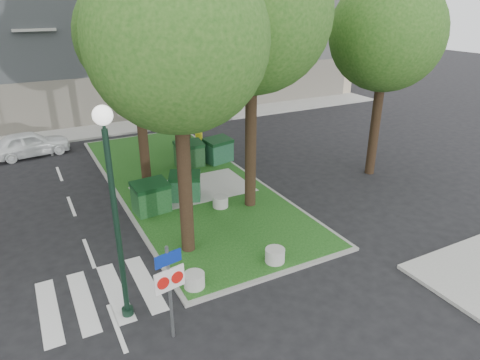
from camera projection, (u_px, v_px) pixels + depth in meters
ground at (265, 279)px, 13.08m from camera, size 120.00×120.00×0.00m
median_island at (185, 182)px, 19.77m from camera, size 6.00×16.00×0.12m
median_kerb at (185, 183)px, 19.78m from camera, size 6.30×16.30×0.10m
building_sidewalk at (120, 128)px, 28.09m from camera, size 42.00×3.00×0.12m
zebra_crossing at (130, 287)px, 12.68m from camera, size 5.00×3.00×0.01m
tree_median_near_left at (178, 22)px, 11.69m from camera, size 5.20×5.20×10.53m
tree_median_mid at (134, 23)px, 17.32m from camera, size 4.80×4.80×9.99m
tree_street_right at (389, 22)px, 18.38m from camera, size 5.00×5.00×10.06m
dumpster_a at (151, 197)px, 16.72m from camera, size 1.47×1.10×1.28m
dumpster_b at (185, 186)px, 17.79m from camera, size 1.54×1.35×1.19m
dumpster_c at (189, 154)px, 21.35m from camera, size 1.40×1.00×1.28m
dumpster_d at (218, 150)px, 21.92m from camera, size 1.56×1.25×1.28m
bollard_left at (194, 280)px, 12.45m from camera, size 0.62×0.62×0.44m
bollard_right at (275, 255)px, 13.64m from camera, size 0.63×0.63×0.45m
bollard_mid at (220, 202)px, 17.25m from camera, size 0.63×0.63×0.45m
litter_bin at (199, 138)px, 24.59m from camera, size 0.42×0.42×0.73m
street_lamp at (113, 193)px, 10.18m from camera, size 0.46×0.46×5.75m
traffic_sign_pole at (169, 281)px, 10.19m from camera, size 0.79×0.19×2.65m
car_white at (30, 144)px, 23.04m from camera, size 4.19×2.11×1.37m
car_silver at (198, 115)px, 28.98m from camera, size 3.81×1.52×1.23m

